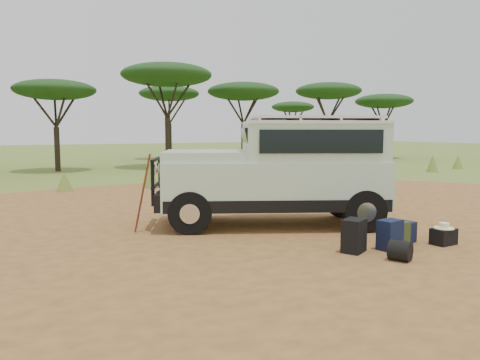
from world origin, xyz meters
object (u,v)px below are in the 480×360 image
walking_staff (142,194)px  backpack_navy (390,235)px  safari_vehicle (281,173)px  hard_case (443,237)px  duffel_navy (406,232)px  backpack_black (354,236)px  backpack_olive (399,234)px

walking_staff → backpack_navy: bearing=-90.4°
walking_staff → backpack_navy: size_ratio=3.11×
safari_vehicle → hard_case: (1.64, -3.05, -1.02)m
duffel_navy → backpack_navy: bearing=-171.7°
safari_vehicle → backpack_navy: safari_vehicle is taller
walking_staff → backpack_black: walking_staff is taller
backpack_olive → hard_case: 0.90m
walking_staff → duffel_navy: walking_staff is taller
walking_staff → backpack_black: size_ratio=2.86×
backpack_navy → backpack_olive: backpack_navy is taller
backpack_black → backpack_navy: size_ratio=1.09×
duffel_navy → hard_case: size_ratio=0.91×
safari_vehicle → backpack_black: 2.81m
backpack_black → duffel_navy: size_ratio=1.47×
walking_staff → backpack_olive: 5.13m
walking_staff → backpack_navy: walking_staff is taller
safari_vehicle → hard_case: bearing=-36.0°
walking_staff → backpack_black: bearing=-95.2°
backpack_black → duffel_navy: backpack_black is taller
safari_vehicle → backpack_olive: size_ratio=11.41×
hard_case → safari_vehicle: bearing=115.3°
walking_staff → backpack_navy: (3.46, -3.49, -0.56)m
backpack_black → hard_case: 1.91m
backpack_navy → hard_case: backpack_navy is taller
backpack_olive → duffel_navy: backpack_olive is taller
safari_vehicle → hard_case: size_ratio=12.09×
safari_vehicle → hard_case: safari_vehicle is taller
backpack_black → hard_case: bearing=-38.5°
walking_staff → backpack_olive: walking_staff is taller
safari_vehicle → backpack_black: (-0.22, -2.65, -0.88)m
duffel_navy → backpack_black: bearing=171.4°
safari_vehicle → duffel_navy: 2.99m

